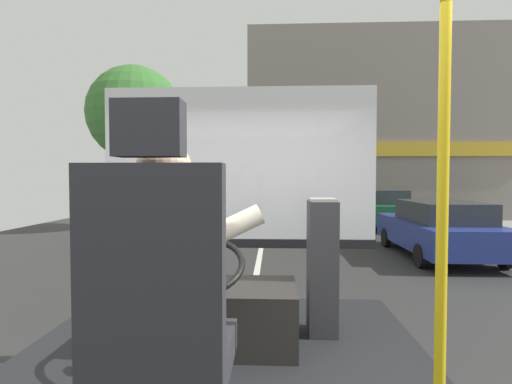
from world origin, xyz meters
TOP-DOWN VIEW (x-y plane):
  - ground at (0.00, 8.80)m, footprint 18.00×44.00m
  - driver_seat at (-0.08, -0.61)m, footprint 0.48×0.48m
  - bus_driver at (-0.08, -0.49)m, footprint 0.74×0.57m
  - steering_console at (-0.08, 0.57)m, footprint 1.10×0.95m
  - handrail_pole at (0.98, -0.40)m, footprint 0.04×0.04m
  - fare_box at (0.67, 0.82)m, footprint 0.20×0.26m
  - windshield_panel at (0.00, 1.62)m, footprint 2.50×0.08m
  - street_tree at (-4.48, 11.35)m, footprint 3.26×3.26m
  - shop_building at (5.50, 18.05)m, footprint 12.65×6.11m
  - parked_car_blue at (4.14, 7.15)m, footprint 1.81×3.89m
  - parked_car_green at (4.22, 12.58)m, footprint 1.85×4.04m
  - parked_car_silver at (4.61, 17.20)m, footprint 1.83×3.97m
  - parked_car_charcoal at (4.50, 23.14)m, footprint 1.79×4.40m

SIDE VIEW (x-z plane):
  - ground at x=0.00m, z-range -0.05..0.00m
  - parked_car_blue at x=4.14m, z-range 0.02..1.31m
  - parked_car_silver at x=4.61m, z-range 0.02..1.36m
  - parked_car_charcoal at x=4.50m, z-range 0.02..1.42m
  - parked_car_green at x=4.22m, z-range 0.02..1.42m
  - steering_console at x=-0.08m, z-range 0.55..1.31m
  - fare_box at x=0.67m, z-range 0.71..1.68m
  - driver_seat at x=-0.08m, z-range 0.62..1.99m
  - bus_driver at x=-0.08m, z-range 1.11..1.86m
  - handrail_pole at x=0.98m, z-range 0.71..2.65m
  - windshield_panel at x=0.00m, z-range 1.02..2.50m
  - street_tree at x=-4.48m, z-range 1.20..6.89m
  - shop_building at x=5.50m, z-range 0.00..8.48m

